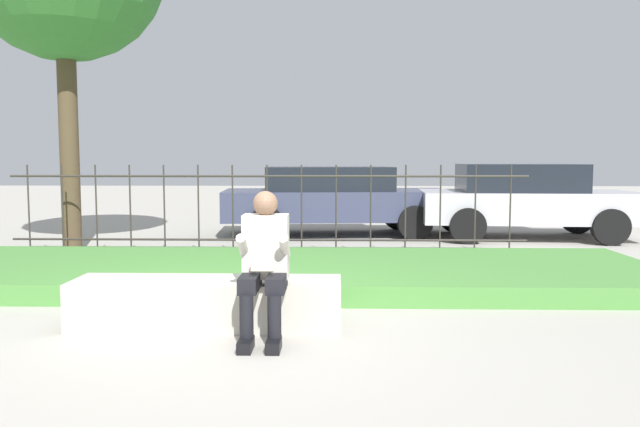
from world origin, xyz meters
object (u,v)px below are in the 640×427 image
Objects in this scene: person_seated_reader at (265,259)px; stone_bench at (207,306)px; car_parked_right at (524,199)px; car_parked_center at (335,198)px.

stone_bench is at bearing 149.37° from person_seated_reader.
car_parked_right reaches higher than stone_bench.
car_parked_center is at bearing 85.43° from person_seated_reader.
stone_bench is 0.80m from person_seated_reader.
car_parked_right is (4.15, 6.73, 0.08)m from person_seated_reader.
person_seated_reader is at bearing -118.41° from car_parked_right.
car_parked_center is (-3.58, 0.42, -0.02)m from car_parked_right.
person_seated_reader is 7.17m from car_parked_center.
car_parked_center reaches higher than person_seated_reader.
car_parked_center is at bearing 176.50° from car_parked_right.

